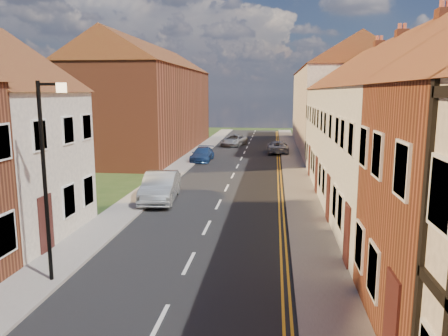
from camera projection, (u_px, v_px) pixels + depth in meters
road at (218, 204)px, 22.79m from camera, size 7.00×90.00×0.02m
pavement_left at (137, 201)px, 23.27m from camera, size 1.80×90.00×0.12m
pavement_right at (304, 206)px, 22.29m from camera, size 1.80×90.00×0.12m
cottage_r_pink at (417, 122)px, 19.90m from camera, size 8.30×6.00×9.00m
cottage_r_white_far at (387, 115)px, 25.18m from camera, size 8.30×5.20×9.00m
cottage_r_cream_far at (368, 111)px, 30.47m from camera, size 8.30×6.00×9.00m
block_right_far at (337, 97)px, 45.31m from camera, size 8.30×24.20×10.50m
block_left_far at (150, 97)px, 42.50m from camera, size 8.30×24.20×10.50m
lamppost at (47, 170)px, 12.82m from camera, size 0.88×0.15×6.00m
car_mid at (160, 187)px, 23.44m from camera, size 2.08×4.86×1.56m
car_far at (202, 154)px, 37.04m from camera, size 1.70×4.01×1.15m
car_distant at (234, 140)px, 47.64m from camera, size 3.03×4.74×1.22m
car_distant_b at (278, 147)px, 41.90m from camera, size 2.10×4.34×1.19m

